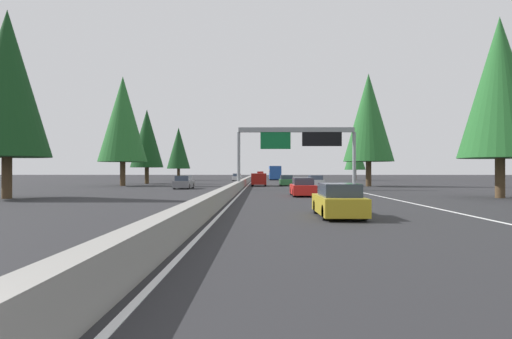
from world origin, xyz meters
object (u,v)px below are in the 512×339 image
Objects in this scene: sedan_near_center at (315,181)px; minivan_far_left at (259,179)px; oncoming_near at (184,183)px; conifer_left_mid at (147,139)px; conifer_right_far at (355,152)px; pickup_distant_b at (260,175)px; sedan_mid_center at (303,188)px; sign_gantry_overhead at (298,140)px; conifer_right_mid at (369,118)px; conifer_left_foreground at (7,83)px; oncoming_far at (237,177)px; sedan_near_right at (339,201)px; conifer_left_near at (123,119)px; sedan_far_right at (286,181)px; conifer_right_near at (500,87)px; conifer_left_far at (179,148)px; bus_far_center at (275,172)px; box_truck_distant_a at (274,172)px.

minivan_far_left is at bearing 66.51° from sedan_near_center.
oncoming_near is 0.38× the size of conifer_left_mid.
conifer_right_far reaches higher than sedan_near_center.
conifer_right_far is at bearing -149.70° from pickup_distant_b.
sedan_mid_center is 20.07m from sedan_near_center.
conifer_right_mid is at bearing -43.79° from sign_gantry_overhead.
sedan_mid_center is 0.32× the size of conifer_left_foreground.
conifer_right_mid is 33.86m from conifer_left_mid.
oncoming_far is at bearing -12.78° from conifer_left_foreground.
conifer_right_mid reaches higher than sedan_near_right.
oncoming_far is 0.38× the size of conifer_left_mid.
sedan_far_right is at bearing -88.01° from conifer_left_near.
conifer_right_near reaches higher than minivan_far_left.
conifer_right_mid is (10.57, -10.13, 3.72)m from sign_gantry_overhead.
conifer_left_near is (-72.58, 18.34, 8.08)m from pickup_distant_b.
sedan_near_center is 27.04m from conifer_left_near.
conifer_left_far is at bearing -0.00° from conifer_left_mid.
sign_gantry_overhead is at bearing 136.21° from conifer_right_mid.
pickup_distant_b is at bearing 2.89° from sign_gantry_overhead.
conifer_left_mid reaches higher than sign_gantry_overhead.
sedan_mid_center is at bearing 164.00° from conifer_right_far.
conifer_left_foreground is 0.93× the size of conifer_left_near.
conifer_right_mid is (-41.90, -11.00, 7.30)m from bus_far_center.
conifer_left_far reaches higher than sedan_far_right.
conifer_right_far is 0.70× the size of conifer_left_near.
conifer_left_near is 35.33m from conifer_left_far.
conifer_left_near is at bearing 89.38° from minivan_far_left.
sedan_far_right is 0.43× the size of conifer_right_far.
bus_far_center is 2.61× the size of oncoming_near.
conifer_right_mid is (7.85, -22.83, 8.33)m from oncoming_near.
conifer_left_mid is at bearing 67.64° from sedan_far_right.
sedan_mid_center is 79.72m from box_truck_distant_a.
conifer_right_near is at bearing 58.41° from oncoming_near.
sedan_mid_center is at bearing 0.28° from sedan_near_right.
minivan_far_left is at bearing -90.62° from conifer_left_near.
bus_far_center is 0.78× the size of conifer_left_near.
conifer_left_near reaches higher than box_truck_distant_a.
conifer_left_mid is at bearing 164.35° from pickup_distant_b.
minivan_far_left is 21.11m from conifer_left_mid.
bus_far_center is (-15.95, 0.39, 0.11)m from box_truck_distant_a.
conifer_right_mid is at bearing -94.03° from minivan_far_left.
sedan_near_center is 0.43× the size of conifer_right_far.
conifer_right_mid is at bearing 108.97° from oncoming_near.
box_truck_distant_a is at bearing 10.39° from conifer_right_mid.
sign_gantry_overhead is 0.86× the size of conifer_left_near.
conifer_left_mid is at bearing 61.07° from minivan_far_left.
box_truck_distant_a is 1.93× the size of oncoming_far.
pickup_distant_b is at bearing -14.18° from conifer_left_near.
minivan_far_left is at bearing 150.63° from conifer_right_far.
conifer_right_mid reaches higher than oncoming_near.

